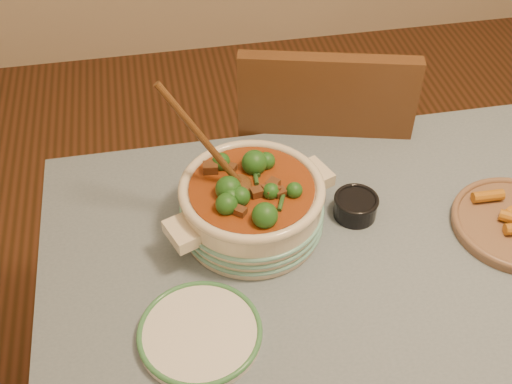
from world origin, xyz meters
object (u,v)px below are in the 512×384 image
(dining_table, at_px, (426,300))
(chair_far, at_px, (319,158))
(white_plate, at_px, (200,333))
(condiment_bowl, at_px, (356,205))
(stew_casserole, at_px, (252,202))

(dining_table, bearing_deg, chair_far, 96.80)
(white_plate, bearing_deg, dining_table, 6.83)
(condiment_bowl, xyz_separation_m, chair_far, (0.04, 0.43, -0.23))
(chair_far, bearing_deg, condiment_bowl, 99.01)
(stew_casserole, xyz_separation_m, white_plate, (-0.15, -0.27, -0.07))
(dining_table, xyz_separation_m, condiment_bowl, (-0.12, 0.20, 0.12))
(white_plate, xyz_separation_m, chair_far, (0.44, 0.70, -0.21))
(condiment_bowl, bearing_deg, dining_table, -60.23)
(stew_casserole, bearing_deg, chair_far, 56.25)
(dining_table, distance_m, stew_casserole, 0.45)
(stew_casserole, height_order, chair_far, stew_casserole)
(dining_table, bearing_deg, white_plate, -173.17)
(stew_casserole, bearing_deg, condiment_bowl, -1.30)
(white_plate, bearing_deg, chair_far, 57.85)
(white_plate, distance_m, chair_far, 0.85)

